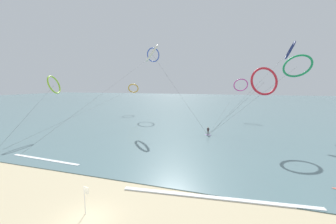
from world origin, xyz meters
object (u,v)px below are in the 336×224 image
object	(u,v)px
kite_amber	(133,88)
kite_emerald	(297,66)
kite_navy	(290,50)
beach_flag	(85,195)
kite_ivory	(152,53)
kite_lime	(54,85)
kite_magenta	(241,85)
kite_cobalt	(153,55)
surfer_violet	(208,132)
kite_crimson	(264,81)

from	to	relation	value
kite_amber	kite_emerald	world-z (taller)	kite_emerald
kite_navy	beach_flag	world-z (taller)	kite_navy
kite_ivory	kite_lime	bearing A→B (deg)	-73.41
kite_navy	kite_ivory	size ratio (longest dim) A/B	1.01
kite_navy	beach_flag	bearing A→B (deg)	-23.37
kite_magenta	beach_flag	bearing A→B (deg)	-93.47
kite_ivory	kite_amber	bearing A→B (deg)	-169.87
kite_navy	kite_cobalt	bearing A→B (deg)	-102.60
kite_amber	kite_lime	bearing A→B (deg)	69.29
kite_amber	surfer_violet	bearing A→B (deg)	119.84
kite_emerald	kite_amber	bearing A→B (deg)	-171.32
kite_crimson	beach_flag	size ratio (longest dim) A/B	5.63
beach_flag	kite_lime	bearing A→B (deg)	138.99
kite_cobalt	kite_magenta	bearing A→B (deg)	-175.76
kite_emerald	beach_flag	bearing A→B (deg)	-91.24
kite_emerald	kite_magenta	world-z (taller)	kite_emerald
kite_lime	kite_cobalt	bearing A→B (deg)	-28.08
kite_amber	kite_crimson	bearing A→B (deg)	125.95
kite_magenta	kite_navy	bearing A→B (deg)	-31.18
surfer_violet	kite_lime	world-z (taller)	kite_lime
surfer_violet	kite_emerald	bearing A→B (deg)	3.44
kite_cobalt	kite_crimson	bearing A→B (deg)	147.55
kite_magenta	kite_lime	world-z (taller)	kite_lime
kite_magenta	kite_navy	world-z (taller)	kite_navy
kite_emerald	kite_crimson	size ratio (longest dim) A/B	1.47
surfer_violet	kite_amber	bearing A→B (deg)	122.13
kite_lime	kite_emerald	bearing A→B (deg)	-89.49
kite_lime	beach_flag	xyz separation A→B (m)	(25.00, -21.74, -8.85)
kite_magenta	kite_navy	size ratio (longest dim) A/B	1.30
kite_cobalt	kite_navy	size ratio (longest dim) A/B	2.42
kite_cobalt	kite_emerald	size ratio (longest dim) A/B	2.54
kite_navy	kite_crimson	size ratio (longest dim) A/B	1.54
kite_amber	kite_navy	xyz separation A→B (m)	(48.20, -10.37, 9.83)
kite_lime	kite_crimson	bearing A→B (deg)	-97.20
kite_amber	kite_cobalt	size ratio (longest dim) A/B	0.95
kite_ivory	kite_lime	xyz separation A→B (m)	(-15.89, -16.21, -8.04)
kite_emerald	kite_magenta	bearing A→B (deg)	149.13
kite_amber	kite_cobalt	distance (m)	14.16
surfer_violet	kite_crimson	distance (m)	14.38
surfer_violet	kite_magenta	size ratio (longest dim) A/B	0.06
kite_ivory	kite_lime	distance (m)	24.08
kite_ivory	beach_flag	bearing A→B (deg)	-15.47
kite_navy	kite_lime	world-z (taller)	kite_navy
kite_ivory	kite_cobalt	bearing A→B (deg)	171.75
surfer_violet	kite_navy	size ratio (longest dim) A/B	0.08
surfer_violet	kite_ivory	size ratio (longest dim) A/B	0.08
kite_crimson	beach_flag	distance (m)	33.73
kite_navy	kite_magenta	bearing A→B (deg)	-126.86
surfer_violet	kite_navy	bearing A→B (deg)	26.00
beach_flag	kite_crimson	bearing A→B (deg)	59.47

